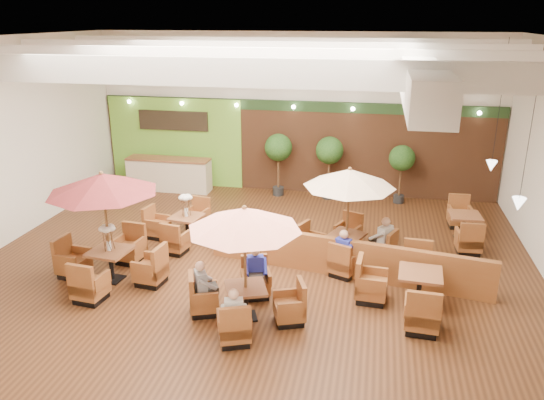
% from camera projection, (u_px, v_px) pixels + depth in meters
% --- Properties ---
extents(room, '(14.04, 14.00, 5.52)m').
position_uv_depth(room, '(276.00, 113.00, 13.58)').
color(room, '#381E0F').
rests_on(room, ground).
extents(service_counter, '(3.00, 0.75, 1.18)m').
position_uv_depth(service_counter, '(169.00, 174.00, 19.05)').
color(service_counter, beige).
rests_on(service_counter, ground).
extents(booth_divider, '(6.85, 1.37, 0.96)m').
position_uv_depth(booth_divider, '(343.00, 258.00, 12.72)').
color(booth_divider, brown).
rests_on(booth_divider, ground).
extents(table_0, '(2.70, 2.70, 2.71)m').
position_uv_depth(table_0, '(105.00, 208.00, 12.08)').
color(table_0, brown).
rests_on(table_0, ground).
extents(table_1, '(2.59, 2.59, 2.50)m').
position_uv_depth(table_1, '(245.00, 242.00, 10.54)').
color(table_1, brown).
rests_on(table_1, ground).
extents(table_2, '(2.60, 2.60, 2.49)m').
position_uv_depth(table_2, '(349.00, 197.00, 13.17)').
color(table_2, brown).
rests_on(table_2, ground).
extents(table_3, '(2.49, 2.49, 1.49)m').
position_uv_depth(table_3, '(187.00, 226.00, 14.82)').
color(table_3, brown).
rests_on(table_3, ground).
extents(table_4, '(1.85, 2.73, 1.02)m').
position_uv_depth(table_4, '(405.00, 289.00, 11.50)').
color(table_4, brown).
rests_on(table_4, ground).
extents(table_5, '(0.90, 2.55, 0.95)m').
position_uv_depth(table_5, '(464.00, 227.00, 14.87)').
color(table_5, brown).
rests_on(table_5, ground).
extents(topiary_0, '(0.94, 0.94, 2.19)m').
position_uv_depth(topiary_0, '(278.00, 150.00, 18.15)').
color(topiary_0, black).
rests_on(topiary_0, ground).
extents(topiary_1, '(0.93, 0.93, 2.16)m').
position_uv_depth(topiary_1, '(329.00, 153.00, 17.83)').
color(topiary_1, black).
rests_on(topiary_1, ground).
extents(topiary_2, '(0.85, 0.85, 1.98)m').
position_uv_depth(topiary_2, '(402.00, 160.00, 17.43)').
color(topiary_2, black).
rests_on(topiary_2, ground).
extents(diner_0, '(0.39, 0.35, 0.73)m').
position_uv_depth(diner_0, '(234.00, 309.00, 10.02)').
color(diner_0, silver).
rests_on(diner_0, ground).
extents(diner_1, '(0.40, 0.36, 0.73)m').
position_uv_depth(diner_1, '(256.00, 267.00, 11.71)').
color(diner_1, '#262EA6').
rests_on(diner_1, ground).
extents(diner_2, '(0.41, 0.43, 0.75)m').
position_uv_depth(diner_2, '(203.00, 282.00, 11.03)').
color(diner_2, gray).
rests_on(diner_2, ground).
extents(diner_3, '(0.42, 0.40, 0.75)m').
position_uv_depth(diner_3, '(344.00, 248.00, 12.65)').
color(diner_3, '#262EA6').
rests_on(diner_3, ground).
extents(diner_4, '(0.44, 0.45, 0.79)m').
position_uv_depth(diner_4, '(383.00, 235.00, 13.32)').
color(diner_4, silver).
rests_on(diner_4, ground).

